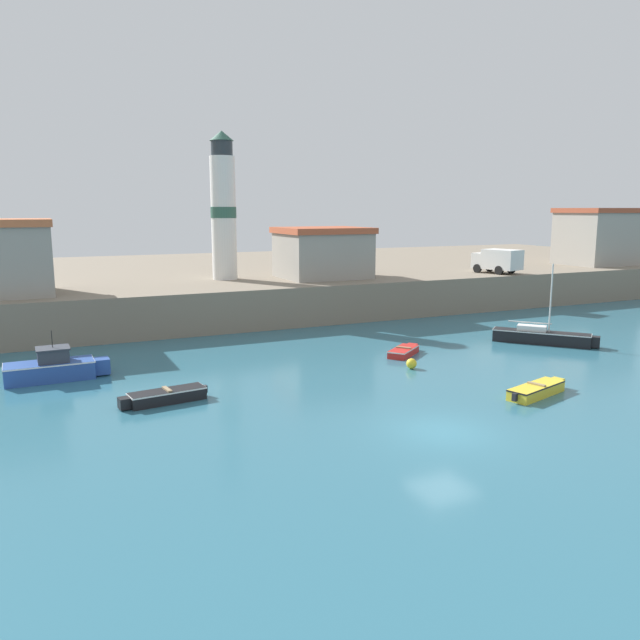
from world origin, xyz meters
TOP-DOWN VIEW (x-y plane):
  - ground_plane at (0.00, 0.00)m, footprint 200.00×200.00m
  - quay_seawall at (0.00, 43.02)m, footprint 120.00×40.00m
  - motorboat_blue_0 at (-14.02, 15.04)m, footprint 5.24×1.93m
  - dinghy_yellow_1 at (7.08, 2.24)m, footprint 4.19×2.07m
  - dinghy_black_2 at (-9.45, 8.59)m, footprint 4.20×1.56m
  - sailboat_black_3 at (15.92, 11.10)m, footprint 5.08×5.69m
  - dinghy_red_5 at (5.80, 12.16)m, footprint 3.06×2.66m
  - mooring_buoy at (4.37, 9.12)m, footprint 0.59×0.59m
  - lighthouse at (0.00, 31.17)m, footprint 2.13×2.13m
  - harbor_shed_near_wharf at (40.00, 28.55)m, footprint 7.40×6.31m
  - harbor_shed_mid_row at (-16.00, 27.80)m, footprint 5.44×6.36m
  - harbor_shed_far_end at (8.00, 28.91)m, footprint 7.29×6.48m
  - truck_on_quay at (24.10, 25.51)m, footprint 3.11×4.69m

SIDE VIEW (x-z plane):
  - ground_plane at x=0.00m, z-range 0.00..0.00m
  - dinghy_red_5 at x=5.80m, z-range -0.01..0.52m
  - mooring_buoy at x=4.37m, z-range 0.00..0.59m
  - dinghy_yellow_1 at x=7.08m, z-range -0.01..0.61m
  - dinghy_black_2 at x=-9.45m, z-range -0.01..0.65m
  - sailboat_black_3 at x=15.92m, z-range -2.18..3.19m
  - motorboat_blue_0 at x=-14.02m, z-range -0.67..1.96m
  - quay_seawall at x=0.00m, z-range 0.00..3.06m
  - truck_on_quay at x=24.10m, z-range 3.18..5.38m
  - harbor_shed_far_end at x=8.00m, z-range 3.08..7.37m
  - harbor_shed_mid_row at x=-16.00m, z-range 3.08..8.24m
  - harbor_shed_near_wharf at x=40.00m, z-range 3.08..9.02m
  - lighthouse at x=0.00m, z-range 2.86..14.95m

